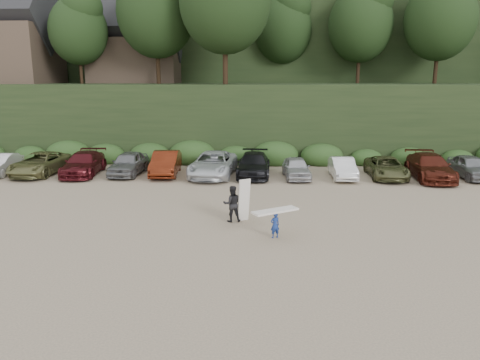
{
  "coord_description": "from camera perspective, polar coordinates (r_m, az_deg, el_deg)",
  "views": [
    {
      "loc": [
        -0.23,
        -21.04,
        6.69
      ],
      "look_at": [
        -1.31,
        3.0,
        1.3
      ],
      "focal_mm": 35.0,
      "sensor_mm": 36.0,
      "label": 1
    }
  ],
  "objects": [
    {
      "name": "adult_surfer",
      "position": [
        21.79,
        -0.85,
        -2.87
      ],
      "size": [
        1.34,
        0.8,
        2.02
      ],
      "color": "black",
      "rests_on": "ground"
    },
    {
      "name": "ground",
      "position": [
        22.08,
        3.07,
        -5.03
      ],
      "size": [
        120.0,
        120.0,
        0.0
      ],
      "primitive_type": "plane",
      "color": "tan",
      "rests_on": "ground"
    },
    {
      "name": "parked_cars",
      "position": [
        31.66,
        -1.21,
        1.84
      ],
      "size": [
        39.97,
        6.13,
        1.64
      ],
      "color": "silver",
      "rests_on": "ground"
    },
    {
      "name": "child_surfer",
      "position": [
        19.66,
        4.3,
        -4.74
      ],
      "size": [
        2.03,
        1.56,
        1.22
      ],
      "color": "navy",
      "rests_on": "ground"
    },
    {
      "name": "hillside_backdrop",
      "position": [
        57.15,
        2.66,
        17.16
      ],
      "size": [
        90.0,
        41.5,
        28.0
      ],
      "color": "black",
      "rests_on": "ground"
    }
  ]
}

